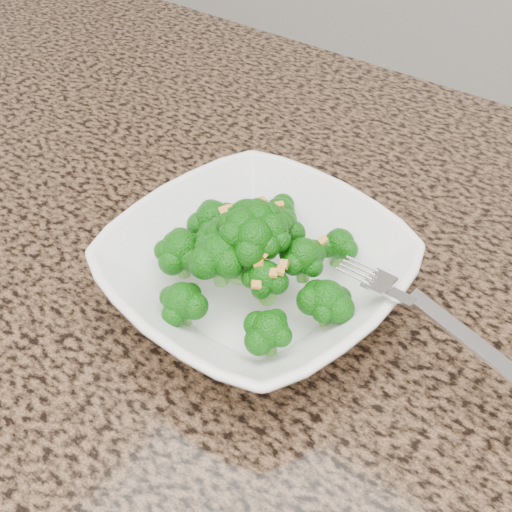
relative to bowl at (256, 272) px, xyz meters
The scene contains 5 objects.
granite_counter 0.09m from the bowl, 53.58° to the right, with size 1.64×1.04×0.03m, color brown.
bowl is the anchor object (origin of this frame).
broccoli_pile 0.06m from the bowl, ahead, with size 0.22×0.22×0.06m, color #12640B, non-canonical shape.
garlic_topping 0.10m from the bowl, ahead, with size 0.13×0.13×0.01m, color gold, non-canonical shape.
fork 0.14m from the bowl, ahead, with size 0.20×0.03×0.01m, color silver, non-canonical shape.
Camera 1 is at (0.19, 0.03, 1.33)m, focal length 45.00 mm.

